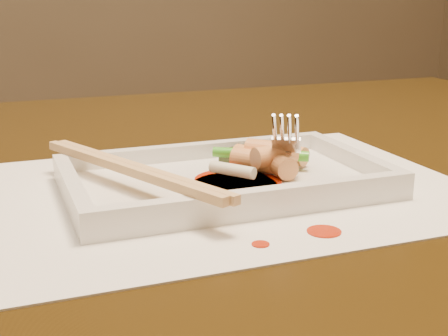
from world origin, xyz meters
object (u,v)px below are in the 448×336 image
object	(u,v)px
placemat	(224,189)
plate_base	(224,184)
chopstick_a	(126,169)
fork	(292,84)
table	(123,283)

from	to	relation	value
placemat	plate_base	world-z (taller)	plate_base
chopstick_a	fork	bearing A→B (deg)	6.75
table	chopstick_a	size ratio (longest dim) A/B	6.31
chopstick_a	fork	size ratio (longest dim) A/B	1.58
placemat	fork	world-z (taller)	fork
table	plate_base	size ratio (longest dim) A/B	5.38
table	placemat	world-z (taller)	placemat
fork	table	bearing A→B (deg)	162.88
table	chopstick_a	distance (m)	0.14
table	plate_base	bearing A→B (deg)	-39.54
placemat	fork	bearing A→B (deg)	14.42
placemat	chopstick_a	distance (m)	0.09
plate_base	fork	bearing A→B (deg)	14.42
plate_base	fork	size ratio (longest dim) A/B	1.86
chopstick_a	fork	xyz separation A→B (m)	(0.15, 0.02, 0.06)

